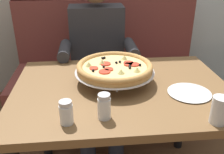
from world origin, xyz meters
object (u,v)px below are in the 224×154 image
diner_main (98,51)px  pizza (115,68)px  drinking_glass (219,111)px  booth_bench (108,74)px  shaker_parmesan (104,108)px  plate_near_left (189,92)px  shaker_oregano (66,114)px  dining_table (122,103)px

diner_main → pizza: (0.07, -0.55, 0.10)m
drinking_glass → diner_main: bearing=114.8°
booth_bench → shaker_parmesan: (-0.11, -1.15, 0.37)m
booth_bench → plate_near_left: (0.32, -0.98, 0.33)m
booth_bench → diner_main: bearing=-110.5°
pizza → diner_main: bearing=96.9°
shaker_oregano → drinking_glass: bearing=-5.4°
dining_table → drinking_glass: (0.34, -0.35, 0.15)m
pizza → plate_near_left: size_ratio=1.97×
diner_main → drinking_glass: diner_main is taller
dining_table → plate_near_left: (0.32, -0.10, 0.11)m
dining_table → pizza: pizza is taller
dining_table → pizza: size_ratio=2.67×
drinking_glass → booth_bench: bearing=105.7°
dining_table → pizza: (-0.03, 0.06, 0.18)m
shaker_parmesan → shaker_oregano: shaker_parmesan is taller
dining_table → drinking_glass: 0.51m
diner_main → pizza: diner_main is taller
booth_bench → dining_table: 0.91m
diner_main → plate_near_left: size_ratio=5.91×
shaker_parmesan → shaker_oregano: size_ratio=1.10×
booth_bench → drinking_glass: size_ratio=13.63×
dining_table → shaker_oregano: (-0.27, -0.29, 0.14)m
booth_bench → plate_near_left: size_ratio=7.42×
plate_near_left → drinking_glass: size_ratio=1.84×
booth_bench → drinking_glass: 1.33m
plate_near_left → drinking_glass: bearing=-85.2°
shaker_parmesan → plate_near_left: 0.47m
dining_table → shaker_oregano: shaker_oregano is taller
plate_near_left → drinking_glass: drinking_glass is taller
dining_table → pizza: 0.19m
shaker_parmesan → pizza: bearing=76.5°
pizza → shaker_oregano: pizza is taller
booth_bench → pizza: bearing=-92.4°
pizza → shaker_oregano: 0.43m
plate_near_left → dining_table: bearing=162.3°
booth_bench → diner_main: size_ratio=1.25×
shaker_parmesan → drinking_glass: (0.46, -0.08, 0.01)m
shaker_parmesan → shaker_oregano: bearing=-171.9°
booth_bench → drinking_glass: booth_bench is taller
drinking_glass → pizza: bearing=132.5°
booth_bench → shaker_oregano: booth_bench is taller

